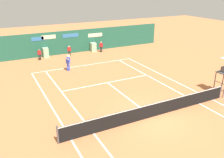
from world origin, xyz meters
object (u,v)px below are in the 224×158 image
object	(u,v)px
player_on_baseline	(68,61)
ball_kid_left_post	(69,50)
ball_kid_right_post	(39,54)
tennis_ball_mid_court	(149,72)
ball_kid_centre_post	(101,46)
tennis_ball_by_sideline	(53,81)
tennis_ball_near_service_line	(54,77)

from	to	relation	value
player_on_baseline	ball_kid_left_post	distance (m)	5.17
ball_kid_right_post	ball_kid_left_post	world-z (taller)	ball_kid_right_post
player_on_baseline	tennis_ball_mid_court	distance (m)	7.71
player_on_baseline	ball_kid_right_post	xyz separation A→B (m)	(-1.69, 4.89, -0.24)
ball_kid_centre_post	tennis_ball_by_sideline	bearing A→B (deg)	51.31
tennis_ball_by_sideline	tennis_ball_mid_court	world-z (taller)	same
ball_kid_centre_post	tennis_ball_by_sideline	size ratio (longest dim) A/B	19.04
ball_kid_right_post	tennis_ball_near_service_line	size ratio (longest dim) A/B	18.17
ball_kid_centre_post	ball_kid_right_post	distance (m)	7.40
ball_kid_centre_post	ball_kid_left_post	distance (m)	4.04
ball_kid_right_post	tennis_ball_by_sideline	distance (m)	6.88
ball_kid_right_post	ball_kid_left_post	xyz separation A→B (m)	(3.37, 0.00, -0.00)
player_on_baseline	ball_kid_right_post	world-z (taller)	player_on_baseline
ball_kid_right_post	ball_kid_centre_post	bearing A→B (deg)	179.73
player_on_baseline	tennis_ball_mid_court	size ratio (longest dim) A/B	26.60
tennis_ball_by_sideline	tennis_ball_mid_court	size ratio (longest dim) A/B	1.00
ball_kid_centre_post	tennis_ball_near_service_line	world-z (taller)	ball_kid_centre_post
tennis_ball_by_sideline	tennis_ball_near_service_line	world-z (taller)	same
ball_kid_centre_post	tennis_ball_mid_court	size ratio (longest dim) A/B	19.04
ball_kid_centre_post	tennis_ball_by_sideline	distance (m)	10.37
tennis_ball_by_sideline	tennis_ball_near_service_line	bearing A→B (deg)	66.98
player_on_baseline	tennis_ball_by_sideline	xyz separation A→B (m)	(-2.06, -1.95, -0.92)
tennis_ball_by_sideline	tennis_ball_near_service_line	xyz separation A→B (m)	(0.34, 0.80, 0.00)
tennis_ball_by_sideline	tennis_ball_near_service_line	distance (m)	0.87
ball_kid_centre_post	ball_kid_left_post	xyz separation A→B (m)	(-4.04, 0.00, -0.04)
ball_kid_centre_post	tennis_ball_near_service_line	size ratio (longest dim) A/B	19.04
ball_kid_right_post	tennis_ball_mid_court	bearing A→B (deg)	133.42
tennis_ball_by_sideline	ball_kid_centre_post	bearing A→B (deg)	41.35
tennis_ball_mid_court	ball_kid_right_post	bearing A→B (deg)	133.70
tennis_ball_by_sideline	tennis_ball_mid_court	bearing A→B (deg)	-12.18
player_on_baseline	tennis_ball_by_sideline	bearing A→B (deg)	26.60
tennis_ball_mid_court	ball_kid_left_post	bearing A→B (deg)	119.65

